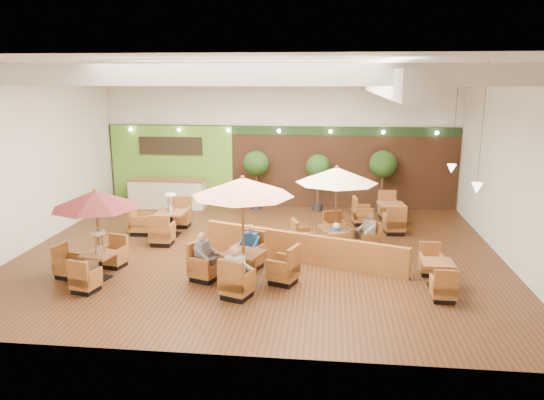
# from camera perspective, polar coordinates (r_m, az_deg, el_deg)

# --- Properties ---
(room) EXTENTS (14.04, 14.00, 5.52)m
(room) POSITION_cam_1_polar(r_m,az_deg,el_deg) (16.28, 0.10, 7.90)
(room) COLOR #381E0F
(room) RESTS_ON ground
(service_counter) EXTENTS (3.00, 0.75, 1.18)m
(service_counter) POSITION_cam_1_polar(r_m,az_deg,el_deg) (21.48, -11.19, 0.70)
(service_counter) COLOR beige
(service_counter) RESTS_ON ground
(booth_divider) EXTENTS (5.79, 2.23, 0.84)m
(booth_divider) POSITION_cam_1_polar(r_m,az_deg,el_deg) (14.98, 3.13, -5.14)
(booth_divider) COLOR brown
(booth_divider) RESTS_ON ground
(table_0) EXTENTS (2.32, 2.43, 2.40)m
(table_0) POSITION_cam_1_polar(r_m,az_deg,el_deg) (14.11, -18.53, -1.48)
(table_0) COLOR brown
(table_0) RESTS_ON ground
(table_1) EXTENTS (2.87, 2.87, 2.76)m
(table_1) POSITION_cam_1_polar(r_m,az_deg,el_deg) (13.14, -3.14, -1.18)
(table_1) COLOR brown
(table_1) RESTS_ON ground
(table_2) EXTENTS (2.70, 2.70, 2.61)m
(table_2) POSITION_cam_1_polar(r_m,az_deg,el_deg) (15.60, 6.92, 0.70)
(table_2) COLOR brown
(table_2) RESTS_ON ground
(table_3) EXTENTS (1.83, 2.73, 1.59)m
(table_3) POSITION_cam_1_polar(r_m,az_deg,el_deg) (17.81, -11.59, -2.29)
(table_3) COLOR brown
(table_3) RESTS_ON ground
(table_4) EXTENTS (0.76, 2.24, 0.84)m
(table_4) POSITION_cam_1_polar(r_m,az_deg,el_deg) (13.89, 17.29, -7.68)
(table_4) COLOR brown
(table_4) RESTS_ON ground
(table_5) EXTENTS (1.86, 2.72, 1.00)m
(table_5) POSITION_cam_1_polar(r_m,az_deg,el_deg) (19.00, 11.81, -1.61)
(table_5) COLOR brown
(table_5) RESTS_ON ground
(topiary_0) EXTENTS (1.00, 1.00, 2.32)m
(topiary_0) POSITION_cam_1_polar(r_m,az_deg,el_deg) (20.68, -1.72, 3.71)
(topiary_0) COLOR black
(topiary_0) RESTS_ON ground
(topiary_1) EXTENTS (0.95, 0.95, 2.21)m
(topiary_1) POSITION_cam_1_polar(r_m,az_deg,el_deg) (20.50, 5.00, 3.35)
(topiary_1) COLOR black
(topiary_1) RESTS_ON ground
(topiary_2) EXTENTS (1.03, 1.03, 2.40)m
(topiary_2) POSITION_cam_1_polar(r_m,az_deg,el_deg) (20.57, 11.84, 3.55)
(topiary_2) COLOR black
(topiary_2) RESTS_ON ground
(diner_0) EXTENTS (0.48, 0.45, 0.86)m
(diner_0) POSITION_cam_1_polar(r_m,az_deg,el_deg) (12.51, -3.84, -7.16)
(diner_0) COLOR silver
(diner_0) RESTS_ON ground
(diner_1) EXTENTS (0.42, 0.38, 0.76)m
(diner_1) POSITION_cam_1_polar(r_m,az_deg,el_deg) (14.41, -2.43, -4.54)
(diner_1) COLOR #214F91
(diner_1) RESTS_ON ground
(diner_2) EXTENTS (0.41, 0.45, 0.82)m
(diner_2) POSITION_cam_1_polar(r_m,az_deg,el_deg) (13.65, -7.30, -5.56)
(diner_2) COLOR slate
(diner_2) RESTS_ON ground
(diner_3) EXTENTS (0.39, 0.36, 0.71)m
(diner_3) POSITION_cam_1_polar(r_m,az_deg,el_deg) (14.95, 6.84, -4.04)
(diner_3) COLOR #214F91
(diner_3) RESTS_ON ground
(diner_4) EXTENTS (0.41, 0.43, 0.77)m
(diner_4) POSITION_cam_1_polar(r_m,az_deg,el_deg) (15.90, 10.27, -3.03)
(diner_4) COLOR silver
(diner_4) RESTS_ON ground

